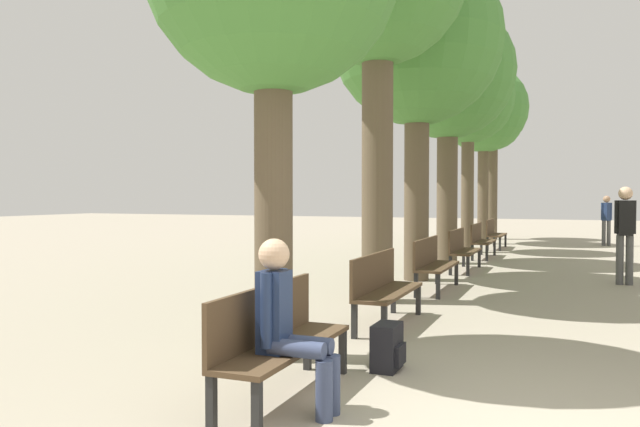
% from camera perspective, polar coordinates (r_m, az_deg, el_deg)
% --- Properties ---
extents(bench_row_0, '(0.43, 1.73, 0.88)m').
position_cam_1_polar(bench_row_0, '(5.02, -4.06, -10.91)').
color(bench_row_0, '#4C3823').
rests_on(bench_row_0, ground_plane).
extents(bench_row_1, '(0.43, 1.73, 0.88)m').
position_cam_1_polar(bench_row_1, '(7.76, 5.70, -6.43)').
color(bench_row_1, '#4C3823').
rests_on(bench_row_1, ground_plane).
extents(bench_row_2, '(0.43, 1.73, 0.88)m').
position_cam_1_polar(bench_row_2, '(10.64, 10.22, -4.26)').
color(bench_row_2, '#4C3823').
rests_on(bench_row_2, ground_plane).
extents(bench_row_3, '(0.43, 1.73, 0.88)m').
position_cam_1_polar(bench_row_3, '(13.55, 12.80, -3.00)').
color(bench_row_3, '#4C3823').
rests_on(bench_row_3, ground_plane).
extents(bench_row_4, '(0.43, 1.73, 0.88)m').
position_cam_1_polar(bench_row_4, '(16.49, 14.45, -2.19)').
color(bench_row_4, '#4C3823').
rests_on(bench_row_4, ground_plane).
extents(bench_row_5, '(0.43, 1.73, 0.88)m').
position_cam_1_polar(bench_row_5, '(19.44, 15.60, -1.62)').
color(bench_row_5, '#4C3823').
rests_on(bench_row_5, ground_plane).
extents(tree_row_2, '(3.20, 3.20, 6.12)m').
position_cam_1_polar(tree_row_2, '(12.23, 8.88, 15.15)').
color(tree_row_2, brown).
rests_on(tree_row_2, ground_plane).
extents(tree_row_3, '(3.12, 3.12, 6.05)m').
position_cam_1_polar(tree_row_3, '(15.20, 11.60, 12.29)').
color(tree_row_3, brown).
rests_on(tree_row_3, ground_plane).
extents(tree_row_4, '(2.56, 2.56, 5.63)m').
position_cam_1_polar(tree_row_4, '(18.19, 13.39, 10.09)').
color(tree_row_4, brown).
rests_on(tree_row_4, ground_plane).
extents(tree_row_5, '(2.87, 2.87, 5.90)m').
position_cam_1_polar(tree_row_5, '(21.46, 14.73, 9.13)').
color(tree_row_5, brown).
rests_on(tree_row_5, ground_plane).
extents(tree_row_6, '(2.21, 2.21, 5.46)m').
position_cam_1_polar(tree_row_6, '(23.82, 15.47, 7.92)').
color(tree_row_6, brown).
rests_on(tree_row_6, ground_plane).
extents(person_seated, '(0.61, 0.35, 1.28)m').
position_cam_1_polar(person_seated, '(4.66, -2.93, -9.78)').
color(person_seated, '#384260').
rests_on(person_seated, ground_plane).
extents(backpack, '(0.26, 0.38, 0.42)m').
position_cam_1_polar(backpack, '(5.87, 6.20, -12.05)').
color(backpack, black).
rests_on(backpack, ground_plane).
extents(pedestrian_near, '(0.32, 0.28, 1.59)m').
position_cam_1_polar(pedestrian_near, '(21.72, 24.72, -0.31)').
color(pedestrian_near, '#4C4C4C').
rests_on(pedestrian_near, ground_plane).
extents(pedestrian_mid, '(0.36, 0.24, 1.76)m').
position_cam_1_polar(pedestrian_mid, '(12.39, 26.12, -1.25)').
color(pedestrian_mid, '#4C4C4C').
rests_on(pedestrian_mid, ground_plane).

